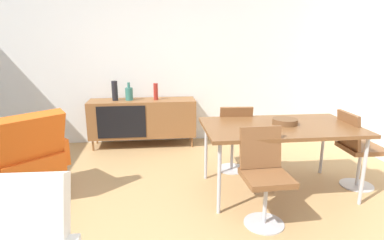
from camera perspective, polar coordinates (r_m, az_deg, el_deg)
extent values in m
plane|color=tan|center=(2.93, -7.83, -19.06)|extent=(8.32, 8.32, 0.00)
cube|color=silver|center=(5.06, -7.86, 11.87)|extent=(6.80, 0.12, 2.80)
cube|color=brown|center=(4.90, -8.87, 0.39)|extent=(1.60, 0.44, 0.56)
cube|color=black|center=(4.70, -12.62, -0.38)|extent=(0.70, 0.01, 0.48)
cylinder|color=brown|center=(4.92, -17.44, -4.41)|extent=(0.03, 0.03, 0.16)
cylinder|color=brown|center=(4.86, -0.01, -3.97)|extent=(0.03, 0.03, 0.16)
cylinder|color=brown|center=(5.24, -16.78, -3.23)|extent=(0.03, 0.03, 0.16)
cylinder|color=brown|center=(5.18, -0.44, -2.80)|extent=(0.03, 0.03, 0.16)
cylinder|color=maroon|center=(4.81, -6.57, 5.13)|extent=(0.07, 0.07, 0.25)
cylinder|color=#337266|center=(4.83, -11.30, 4.63)|extent=(0.11, 0.11, 0.19)
cylinder|color=#337266|center=(4.81, -11.38, 6.20)|extent=(0.04, 0.04, 0.08)
cylinder|color=black|center=(4.85, -13.79, 5.15)|extent=(0.09, 0.09, 0.29)
cube|color=brown|center=(3.42, 15.66, -1.22)|extent=(1.60, 0.90, 0.04)
cylinder|color=#B7B7BC|center=(2.99, 4.93, -10.56)|extent=(0.04, 0.04, 0.70)
cylinder|color=#B7B7BC|center=(3.55, 28.58, -8.20)|extent=(0.04, 0.04, 0.70)
cylinder|color=#B7B7BC|center=(3.70, 2.54, -5.51)|extent=(0.04, 0.04, 0.70)
cylinder|color=#B7B7BC|center=(4.17, 22.54, -4.32)|extent=(0.04, 0.04, 0.70)
cylinder|color=brown|center=(3.46, 16.45, -0.26)|extent=(0.26, 0.26, 0.06)
cube|color=brown|center=(3.95, 7.34, -2.80)|extent=(0.42, 0.42, 0.05)
cube|color=brown|center=(3.73, 7.93, -0.45)|extent=(0.38, 0.11, 0.38)
cylinder|color=#B7B7BC|center=(4.03, 7.23, -6.02)|extent=(0.04, 0.04, 0.42)
cylinder|color=#B7B7BC|center=(4.11, 7.14, -8.73)|extent=(0.36, 0.36, 0.01)
cube|color=brown|center=(3.95, 28.31, -4.49)|extent=(0.40, 0.40, 0.05)
cube|color=brown|center=(3.79, 26.44, -1.59)|extent=(0.09, 0.38, 0.38)
cylinder|color=#B7B7BC|center=(4.02, 27.91, -7.70)|extent=(0.04, 0.04, 0.42)
cylinder|color=#B7B7BC|center=(4.10, 27.57, -10.38)|extent=(0.36, 0.36, 0.01)
cube|color=brown|center=(2.84, 13.35, -10.11)|extent=(0.41, 0.41, 0.05)
cube|color=brown|center=(2.92, 12.28, -4.85)|extent=(0.38, 0.10, 0.38)
cylinder|color=#B7B7BC|center=(2.95, 13.08, -14.32)|extent=(0.04, 0.04, 0.42)
cylinder|color=#B7B7BC|center=(3.05, 12.85, -17.72)|extent=(0.36, 0.36, 0.01)
cube|color=#D85919|center=(3.69, -27.87, -6.85)|extent=(0.82, 0.82, 0.20)
cube|color=#D85919|center=(3.38, -27.03, -3.04)|extent=(0.63, 0.60, 0.51)
cube|color=#D85919|center=(3.78, -23.35, -4.57)|extent=(0.38, 0.42, 0.28)
cylinder|color=#B7B7BC|center=(3.78, -27.44, -10.25)|extent=(0.06, 0.06, 0.28)
cylinder|color=#B7B7BC|center=(3.83, -27.21, -12.06)|extent=(0.48, 0.48, 0.02)
cube|color=silver|center=(1.96, -30.34, -15.70)|extent=(0.61, 0.29, 0.51)
cylinder|color=white|center=(4.05, -31.23, -7.41)|extent=(0.05, 0.05, 0.50)
cone|color=white|center=(4.14, -30.80, -10.51)|extent=(0.32, 0.32, 0.02)
sphere|color=orange|center=(3.93, -31.39, -2.82)|extent=(0.07, 0.07, 0.07)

